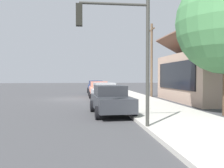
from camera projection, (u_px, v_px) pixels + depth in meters
name	position (u px, v px, depth m)	size (l,w,h in m)	color
ground_plane	(70.00, 99.00, 22.68)	(120.00, 120.00, 0.00)	#424244
sidewalk_curb	(130.00, 98.00, 23.36)	(60.00, 4.20, 0.16)	beige
car_navy	(96.00, 87.00, 30.62)	(4.61, 2.09, 1.59)	navy
car_coral	(99.00, 89.00, 24.92)	(4.60, 2.08, 1.59)	#EA8C75
car_silver	(105.00, 93.00, 19.40)	(4.91, 2.16, 1.59)	silver
car_charcoal	(111.00, 100.00, 13.37)	(4.44, 2.20, 1.59)	#2D3035
storefront_building	(212.00, 76.00, 20.60)	(9.95, 6.82, 5.83)	tan
traffic_light_main	(120.00, 39.00, 9.24)	(0.37, 2.79, 5.20)	#383833
utility_pole_wooden	(152.00, 59.00, 25.14)	(1.80, 0.24, 7.50)	brown
fire_hydrant_red	(109.00, 90.00, 28.16)	(0.22, 0.22, 0.71)	red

